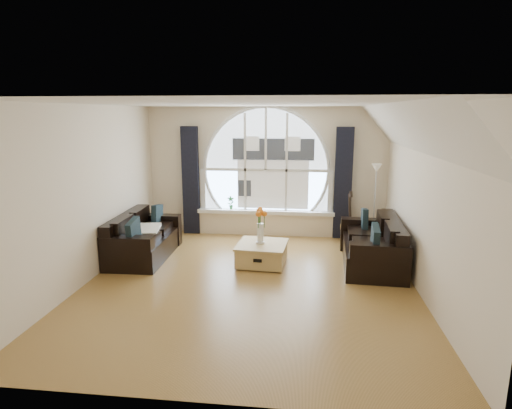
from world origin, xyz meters
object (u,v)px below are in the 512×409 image
at_px(sofa_left, 144,235).
at_px(sofa_right, 372,243).
at_px(floor_lamp, 374,204).
at_px(coffee_chest, 262,253).
at_px(vase_flowers, 260,221).
at_px(guitar, 349,216).
at_px(potted_plant, 231,203).

bearing_deg(sofa_left, sofa_right, -1.07).
relative_size(sofa_left, floor_lamp, 1.10).
relative_size(coffee_chest, vase_flowers, 1.19).
bearing_deg(sofa_left, vase_flowers, -4.24).
height_order(coffee_chest, floor_lamp, floor_lamp).
bearing_deg(floor_lamp, guitar, 173.50).
bearing_deg(coffee_chest, sofa_right, 9.12).
relative_size(floor_lamp, potted_plant, 5.65).
distance_m(sofa_right, guitar, 1.39).
distance_m(sofa_left, sofa_right, 4.02).
distance_m(vase_flowers, guitar, 2.24).
height_order(coffee_chest, guitar, guitar).
relative_size(coffee_chest, guitar, 0.79).
xyz_separation_m(vase_flowers, floor_lamp, (2.13, 1.44, 0.04)).
bearing_deg(floor_lamp, potted_plant, 174.00).
bearing_deg(potted_plant, sofa_right, -30.80).
relative_size(floor_lamp, guitar, 1.51).
relative_size(vase_flowers, floor_lamp, 0.44).
height_order(sofa_left, guitar, guitar).
bearing_deg(sofa_right, sofa_left, -176.50).
relative_size(vase_flowers, potted_plant, 2.47).
xyz_separation_m(sofa_left, vase_flowers, (2.12, -0.11, 0.36)).
relative_size(sofa_left, guitar, 1.65).
bearing_deg(coffee_chest, vase_flowers, 145.07).
relative_size(sofa_left, vase_flowers, 2.50).
distance_m(sofa_left, guitar, 4.02).
distance_m(vase_flowers, potted_plant, 1.93).
bearing_deg(sofa_left, potted_plant, 50.11).
bearing_deg(floor_lamp, sofa_right, -99.96).
bearing_deg(sofa_left, floor_lamp, 16.02).
height_order(coffee_chest, potted_plant, potted_plant).
relative_size(guitar, potted_plant, 3.75).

